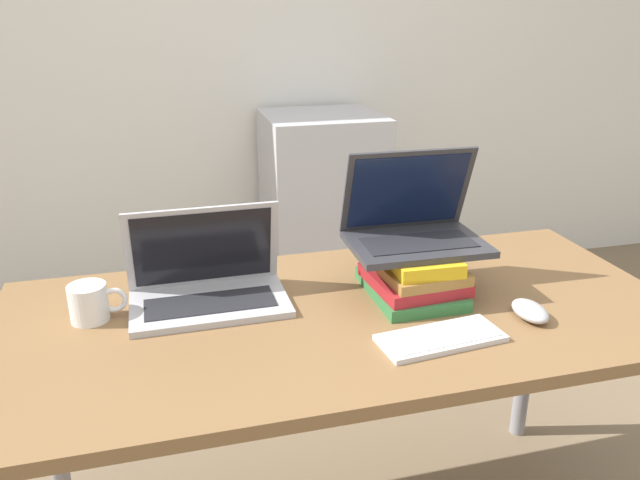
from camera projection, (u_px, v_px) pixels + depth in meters
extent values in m
cube|color=silver|center=(232.00, 10.00, 2.77)|extent=(8.00, 0.05, 2.70)
cube|color=brown|center=(343.00, 316.00, 1.45)|extent=(1.57, 0.73, 0.03)
cylinder|color=gray|center=(50.00, 416.00, 1.67)|extent=(0.05, 0.05, 0.69)
cylinder|color=gray|center=(528.00, 344.00, 2.02)|extent=(0.05, 0.05, 0.69)
cube|color=#B2B2B7|center=(210.00, 304.00, 1.45)|extent=(0.37, 0.22, 0.02)
cube|color=#232328|center=(210.00, 303.00, 1.44)|extent=(0.30, 0.11, 0.00)
cube|color=#B2B2B7|center=(203.00, 246.00, 1.49)|extent=(0.36, 0.06, 0.21)
cube|color=black|center=(203.00, 247.00, 1.49)|extent=(0.33, 0.05, 0.18)
cube|color=#33753D|center=(410.00, 288.00, 1.52)|extent=(0.20, 0.26, 0.03)
cube|color=maroon|center=(414.00, 279.00, 1.50)|extent=(0.22, 0.23, 0.03)
cube|color=olive|center=(414.00, 267.00, 1.50)|extent=(0.20, 0.26, 0.02)
cube|color=gold|center=(416.00, 255.00, 1.49)|extent=(0.16, 0.25, 0.03)
cube|color=#333338|center=(416.00, 244.00, 1.50)|extent=(0.33, 0.23, 0.02)
cube|color=#232328|center=(419.00, 242.00, 1.48)|extent=(0.27, 0.12, 0.00)
cube|color=#333338|center=(407.00, 190.00, 1.52)|extent=(0.32, 0.09, 0.21)
cube|color=#0F1938|center=(408.00, 191.00, 1.52)|extent=(0.29, 0.07, 0.19)
cube|color=silver|center=(441.00, 338.00, 1.31)|extent=(0.28, 0.14, 0.01)
cube|color=silver|center=(441.00, 335.00, 1.31)|extent=(0.25, 0.11, 0.00)
ellipsoid|color=#B2B2B7|center=(530.00, 311.00, 1.40)|extent=(0.07, 0.11, 0.04)
cylinder|color=white|center=(88.00, 303.00, 1.38)|extent=(0.08, 0.08, 0.09)
torus|color=white|center=(114.00, 300.00, 1.40)|extent=(0.06, 0.01, 0.06)
cube|color=silver|center=(322.00, 213.00, 2.91)|extent=(0.51, 0.49, 0.92)
cube|color=#4C4C51|center=(372.00, 218.00, 2.70)|extent=(0.02, 0.02, 0.46)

